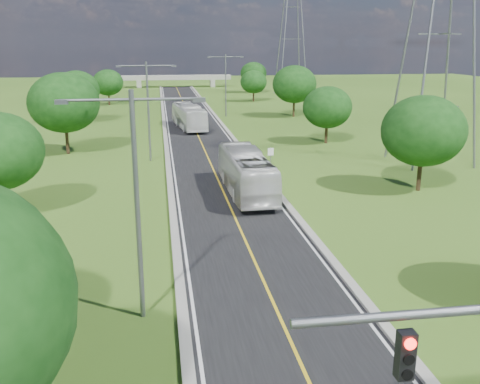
% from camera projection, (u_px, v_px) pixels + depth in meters
% --- Properties ---
extents(ground, '(260.00, 260.00, 0.00)m').
position_uv_depth(ground, '(198.00, 135.00, 70.44)').
color(ground, '#365B19').
rests_on(ground, ground).
extents(road, '(8.00, 150.00, 0.06)m').
position_uv_depth(road, '(195.00, 128.00, 76.15)').
color(road, black).
rests_on(road, ground).
extents(curb_left, '(0.50, 150.00, 0.22)m').
position_uv_depth(curb_left, '(165.00, 128.00, 75.51)').
color(curb_left, gray).
rests_on(curb_left, ground).
extents(curb_right, '(0.50, 150.00, 0.22)m').
position_uv_depth(curb_right, '(224.00, 127.00, 76.74)').
color(curb_right, gray).
rests_on(curb_right, ground).
extents(speed_limit_sign, '(0.55, 0.09, 2.40)m').
position_uv_depth(speed_limit_sign, '(271.00, 156.00, 49.80)').
color(speed_limit_sign, slate).
rests_on(speed_limit_sign, ground).
extents(overpass, '(30.00, 3.00, 3.20)m').
position_uv_depth(overpass, '(176.00, 78.00, 145.96)').
color(overpass, gray).
rests_on(overpass, ground).
extents(streetlight_near_left, '(5.90, 0.25, 10.00)m').
position_uv_depth(streetlight_near_left, '(136.00, 188.00, 22.27)').
color(streetlight_near_left, slate).
rests_on(streetlight_near_left, ground).
extents(streetlight_mid_left, '(5.90, 0.25, 10.00)m').
position_uv_depth(streetlight_mid_left, '(148.00, 103.00, 53.69)').
color(streetlight_mid_left, slate).
rests_on(streetlight_mid_left, ground).
extents(streetlight_far_right, '(5.90, 0.25, 10.00)m').
position_uv_depth(streetlight_far_right, '(226.00, 80.00, 86.84)').
color(streetlight_far_right, slate).
rests_on(streetlight_far_right, ground).
extents(power_tower_near, '(9.00, 6.40, 28.00)m').
position_uv_depth(power_tower_near, '(441.00, 18.00, 50.79)').
color(power_tower_near, slate).
rests_on(power_tower_near, ground).
extents(power_tower_far, '(9.00, 6.40, 28.00)m').
position_uv_depth(power_tower_far, '(292.00, 33.00, 122.77)').
color(power_tower_far, slate).
rests_on(power_tower_far, ground).
extents(tree_lc, '(7.56, 7.56, 8.79)m').
position_uv_depth(tree_lc, '(64.00, 103.00, 57.26)').
color(tree_lc, black).
rests_on(tree_lc, ground).
extents(tree_ld, '(6.72, 6.72, 7.82)m').
position_uv_depth(tree_ld, '(77.00, 90.00, 79.99)').
color(tree_ld, black).
rests_on(tree_ld, ground).
extents(tree_le, '(5.88, 5.88, 6.84)m').
position_uv_depth(tree_le, '(108.00, 83.00, 103.36)').
color(tree_le, black).
rests_on(tree_le, ground).
extents(tree_rb, '(6.72, 6.72, 7.82)m').
position_uv_depth(tree_rb, '(423.00, 131.00, 42.84)').
color(tree_rb, black).
rests_on(tree_rb, ground).
extents(tree_rc, '(5.88, 5.88, 6.84)m').
position_uv_depth(tree_rc, '(327.00, 107.00, 63.81)').
color(tree_rc, black).
rests_on(tree_rc, ground).
extents(tree_rd, '(7.14, 7.14, 8.30)m').
position_uv_depth(tree_rd, '(294.00, 84.00, 86.70)').
color(tree_rd, black).
rests_on(tree_rd, ground).
extents(tree_re, '(5.46, 5.46, 6.35)m').
position_uv_depth(tree_re, '(254.00, 82.00, 109.53)').
color(tree_re, black).
rests_on(tree_re, ground).
extents(tree_rf, '(6.30, 6.30, 7.33)m').
position_uv_depth(tree_rf, '(253.00, 73.00, 128.91)').
color(tree_rf, black).
rests_on(tree_rf, ground).
extents(bus_outbound, '(3.10, 12.37, 3.43)m').
position_uv_depth(bus_outbound, '(246.00, 173.00, 42.67)').
color(bus_outbound, silver).
rests_on(bus_outbound, road).
extents(bus_inbound, '(4.42, 12.43, 3.39)m').
position_uv_depth(bus_inbound, '(189.00, 117.00, 75.17)').
color(bus_inbound, white).
rests_on(bus_inbound, road).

